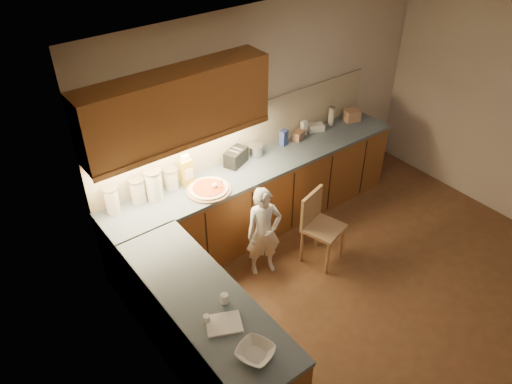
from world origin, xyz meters
The scene contains 24 objects.
room centered at (0.00, 0.00, 1.68)m, with size 4.54×4.50×2.62m.
l_counter centered at (-0.92, 1.25, 0.46)m, with size 3.77×2.62×0.92m.
backsplash centered at (-0.38, 1.99, 1.21)m, with size 3.75×0.02×0.58m, color #B8AC8E.
upper_cabinets centered at (-1.27, 1.82, 1.85)m, with size 1.95×0.36×0.73m.
pizza_on_board centered at (-1.11, 1.61, 0.94)m, with size 0.48×0.48×0.19m.
child centered at (-0.79, 1.08, 0.54)m, with size 0.39×0.26×1.07m, color white.
wooden_chair centered at (-0.18, 0.88, 0.50)m, with size 0.48×0.48×0.86m.
mixing_bowl centered at (-1.95, -0.30, 0.95)m, with size 0.26×0.26×0.06m, color white.
canister_a centered at (-2.06, 1.87, 1.07)m, with size 0.15×0.15×0.29m.
canister_b centered at (-1.78, 1.87, 1.06)m, with size 0.16×0.16×0.28m.
canister_c centered at (-1.62, 1.83, 1.09)m, with size 0.18×0.18×0.33m.
canister_d centered at (-1.39, 1.88, 1.04)m, with size 0.15×0.15×0.24m.
oil_jug centered at (-1.23, 1.84, 1.09)m, with size 0.12×0.09×0.37m.
toaster centered at (-0.58, 1.86, 1.01)m, with size 0.32×0.25×0.18m.
steel_pot centered at (-0.30, 1.87, 0.99)m, with size 0.17×0.17×0.13m.
blue_box centered at (0.12, 1.86, 1.02)m, with size 0.10×0.07×0.19m, color #34479C.
card_box_a centered at (0.34, 1.85, 0.97)m, with size 0.15×0.11×0.11m, color #9A6F53.
white_bottle centered at (0.47, 1.90, 1.01)m, with size 0.06×0.06×0.19m, color white.
flat_pack centered at (0.67, 1.89, 0.96)m, with size 0.20×0.14×0.08m, color silver.
tall_jar centered at (0.92, 1.88, 1.05)m, with size 0.08×0.08×0.25m.
card_box_b centered at (1.22, 1.80, 1.00)m, with size 0.20×0.15×0.15m, color tan.
dough_cloth centered at (-1.97, 0.06, 0.93)m, with size 0.27×0.21×0.02m, color white.
spice_jar_a centered at (-2.06, 0.16, 0.96)m, with size 0.05×0.05×0.07m, color white.
spice_jar_b centered at (-1.84, 0.24, 0.96)m, with size 0.06×0.06×0.09m, color white.
Camera 1 is at (-3.29, -2.06, 3.98)m, focal length 35.00 mm.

